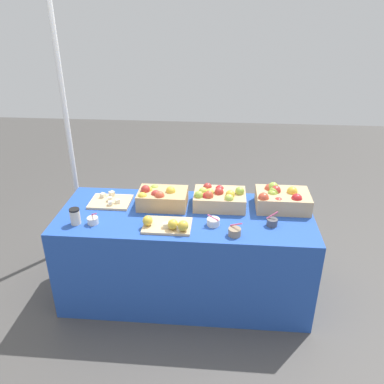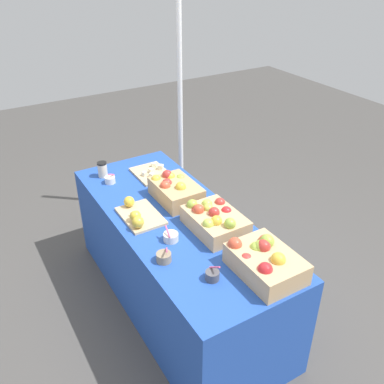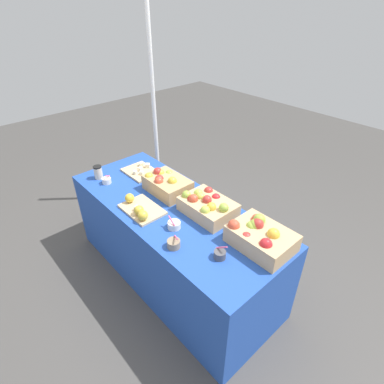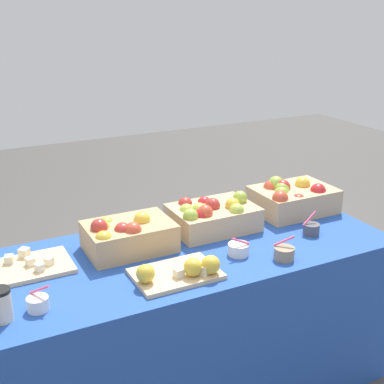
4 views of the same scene
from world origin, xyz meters
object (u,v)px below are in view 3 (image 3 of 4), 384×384
cutting_board_back (141,171)px  sample_bowl_far (174,225)px  sample_bowl_extra (174,244)px  apple_crate_left (260,236)px  apple_crate_middle (207,206)px  coffee_cup (98,172)px  sample_bowl_near (107,180)px  apple_crate_right (166,184)px  sample_bowl_mid (220,254)px  cutting_board_front (140,209)px  tent_pole (154,106)px

cutting_board_back → sample_bowl_far: size_ratio=3.39×
sample_bowl_extra → apple_crate_left: bearing=49.9°
apple_crate_middle → coffee_cup: (-1.01, -0.35, -0.01)m
coffee_cup → sample_bowl_near: bearing=4.8°
apple_crate_left → apple_crate_right: (-0.92, -0.05, -0.00)m
apple_crate_middle → sample_bowl_near: (-0.89, -0.34, -0.04)m
apple_crate_right → cutting_board_back: apple_crate_right is taller
sample_bowl_mid → apple_crate_middle: bearing=145.7°
sample_bowl_far → coffee_cup: 0.98m
cutting_board_front → sample_bowl_mid: (0.73, 0.10, -0.00)m
apple_crate_right → sample_bowl_mid: apple_crate_right is taller
sample_bowl_far → tent_pole: (-1.30, 0.80, 0.36)m
apple_crate_middle → cutting_board_back: (-0.85, -0.02, -0.06)m
sample_bowl_near → coffee_cup: 0.13m
apple_crate_right → sample_bowl_extra: 0.68m
sample_bowl_near → tent_pole: (-0.45, 0.85, 0.36)m
cutting_board_front → tent_pole: 1.37m
apple_crate_left → tent_pole: bearing=164.5°
cutting_board_back → tent_pole: (-0.49, 0.53, 0.37)m
apple_crate_left → sample_bowl_mid: size_ratio=3.83×
apple_crate_middle → sample_bowl_mid: apple_crate_middle is taller
sample_bowl_far → sample_bowl_near: bearing=-176.5°
sample_bowl_near → apple_crate_right: bearing=34.6°
sample_bowl_near → coffee_cup: (-0.12, -0.01, 0.03)m
coffee_cup → apple_crate_left: bearing=13.8°
apple_crate_right → sample_bowl_mid: bearing=-15.4°
cutting_board_front → sample_bowl_extra: sample_bowl_extra is taller
apple_crate_right → cutting_board_front: bearing=-73.4°
cutting_board_front → tent_pole: size_ratio=0.15×
cutting_board_back → sample_bowl_far: sample_bowl_far is taller
apple_crate_middle → coffee_cup: apple_crate_middle is taller
cutting_board_back → sample_bowl_extra: sample_bowl_extra is taller
coffee_cup → tent_pole: (-0.33, 0.86, 0.33)m
sample_bowl_near → sample_bowl_mid: size_ratio=0.95×
apple_crate_left → sample_bowl_mid: apple_crate_left is taller
apple_crate_left → apple_crate_middle: (-0.47, -0.01, -0.01)m
cutting_board_back → sample_bowl_near: 0.33m
apple_crate_right → coffee_cup: (-0.57, -0.32, -0.01)m
apple_crate_middle → tent_pole: (-1.33, 0.51, 0.32)m
sample_bowl_far → tent_pole: 1.57m
apple_crate_left → sample_bowl_near: (-1.36, -0.35, -0.05)m
cutting_board_front → sample_bowl_mid: size_ratio=3.25×
cutting_board_front → cutting_board_back: 0.61m
sample_bowl_extra → sample_bowl_near: bearing=175.9°
tent_pole → cutting_board_back: bearing=-47.5°
apple_crate_left → sample_bowl_near: size_ratio=4.05×
sample_bowl_mid → sample_bowl_extra: size_ratio=1.03×
sample_bowl_far → sample_bowl_extra: sample_bowl_extra is taller
apple_crate_left → sample_bowl_far: (-0.50, -0.30, -0.05)m
tent_pole → cutting_board_front: bearing=-41.5°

